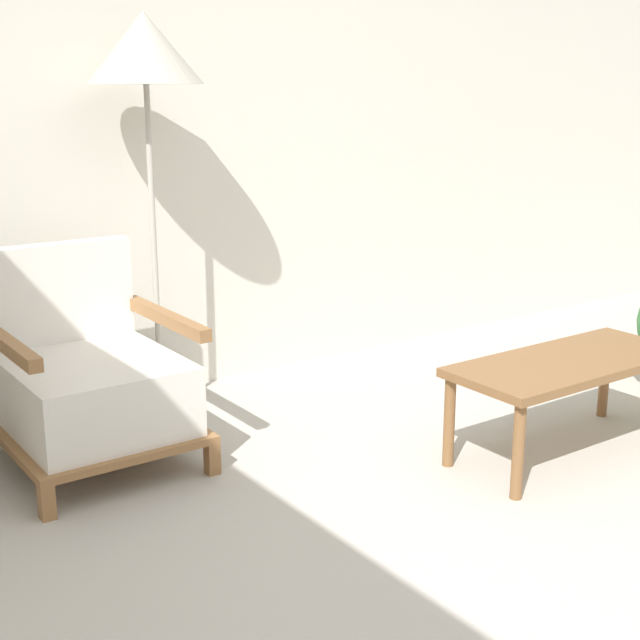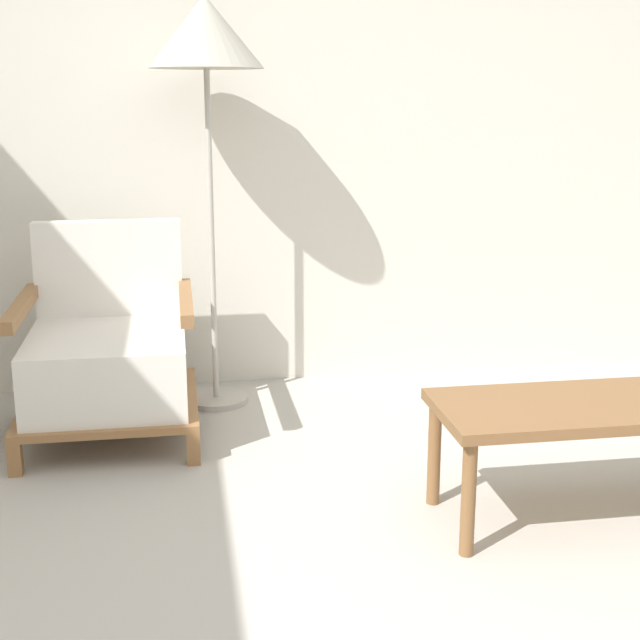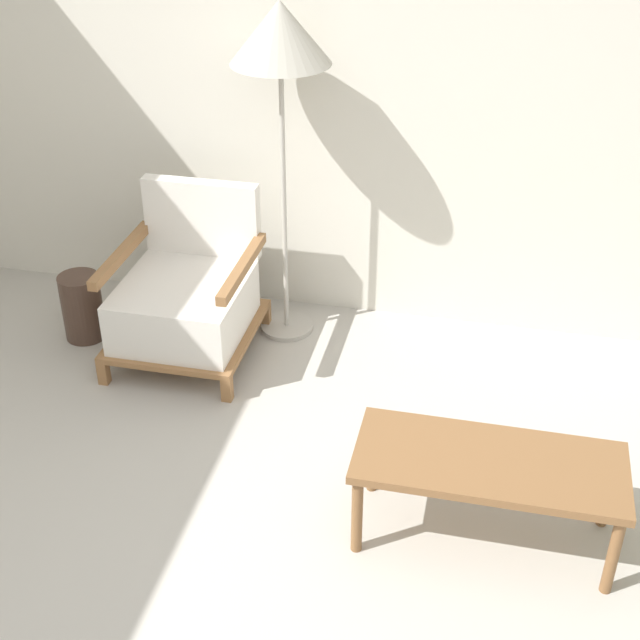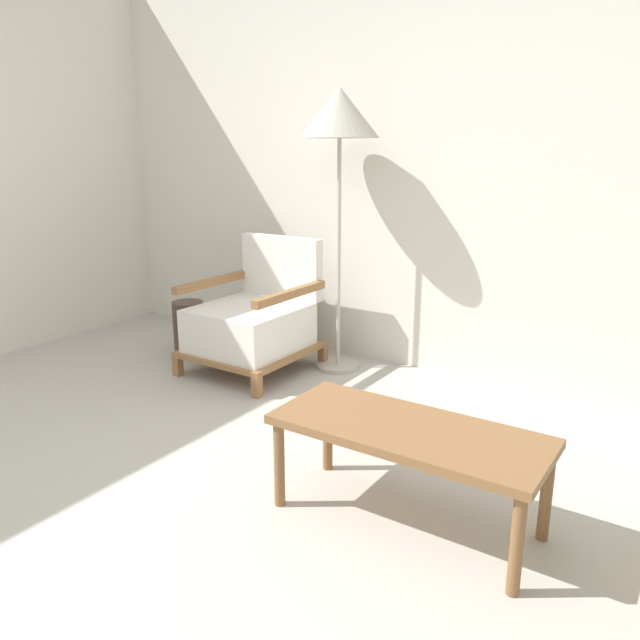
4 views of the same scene
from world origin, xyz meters
name	(u,v)px [view 3 (image 3 of 4)]	position (x,y,z in m)	size (l,w,h in m)	color
wall_back	(355,70)	(0.00, 2.43, 1.35)	(8.00, 0.06, 2.70)	silver
armchair	(187,296)	(-0.73, 1.79, 0.33)	(0.69, 0.74, 0.83)	olive
floor_lamp	(280,45)	(-0.29, 2.11, 1.54)	(0.48, 0.48, 1.74)	#B7B2A8
coffee_table	(489,469)	(0.86, 0.77, 0.35)	(1.03, 0.44, 0.40)	brown
vase	(82,307)	(-1.33, 1.79, 0.18)	(0.22, 0.22, 0.37)	#473328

